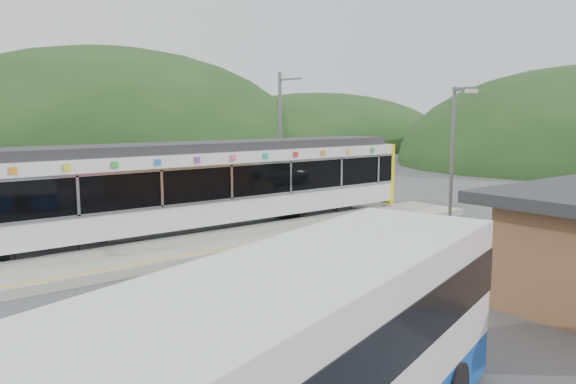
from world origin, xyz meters
TOP-DOWN VIEW (x-y plane):
  - ground at (0.00, 0.00)m, footprint 120.00×120.00m
  - hills at (6.19, 5.29)m, footprint 146.00×149.00m
  - platform at (0.00, 3.30)m, footprint 26.00×3.20m
  - yellow_line at (0.00, 2.00)m, footprint 26.00×0.10m
  - train at (0.92, 6.00)m, footprint 20.44×3.01m
  - catenary_mast_east at (7.00, 8.56)m, footprint 0.18×1.80m
  - lamp_post at (5.05, -3.24)m, footprint 0.44×1.07m

SIDE VIEW (x-z plane):
  - ground at x=0.00m, z-range 0.00..0.00m
  - hills at x=6.19m, z-range -13.00..13.00m
  - platform at x=0.00m, z-range 0.00..0.30m
  - yellow_line at x=0.00m, z-range 0.30..0.31m
  - train at x=0.92m, z-range 0.19..3.93m
  - lamp_post at x=5.05m, z-range 0.57..6.34m
  - catenary_mast_east at x=7.00m, z-range 0.15..7.15m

